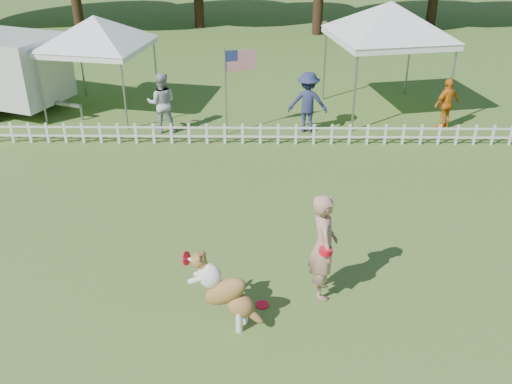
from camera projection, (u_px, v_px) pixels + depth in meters
ground at (244, 301)px, 9.91m from camera, size 120.00×120.00×0.00m
picket_fence at (251, 134)px, 15.96m from camera, size 22.00×0.08×0.60m
handler at (323, 246)px, 9.67m from camera, size 0.51×0.74×1.97m
dog at (227, 292)px, 9.13m from camera, size 1.29×0.82×1.27m
frisbee_on_turf at (262, 305)px, 9.81m from camera, size 0.27×0.27×0.02m
canopy_tent_left at (100, 66)px, 17.75m from camera, size 3.36×3.36×2.97m
canopy_tent_right at (386, 60)px, 17.72m from camera, size 3.83×3.83×3.36m
flag_pole at (226, 93)px, 16.12m from camera, size 0.94×0.42×2.51m
spectator_a at (162, 103)px, 16.55m from camera, size 0.91×0.74×1.76m
spectator_b at (308, 102)px, 16.56m from camera, size 1.20×0.75×1.78m
spectator_c at (447, 104)px, 16.82m from camera, size 0.96×0.75×1.52m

